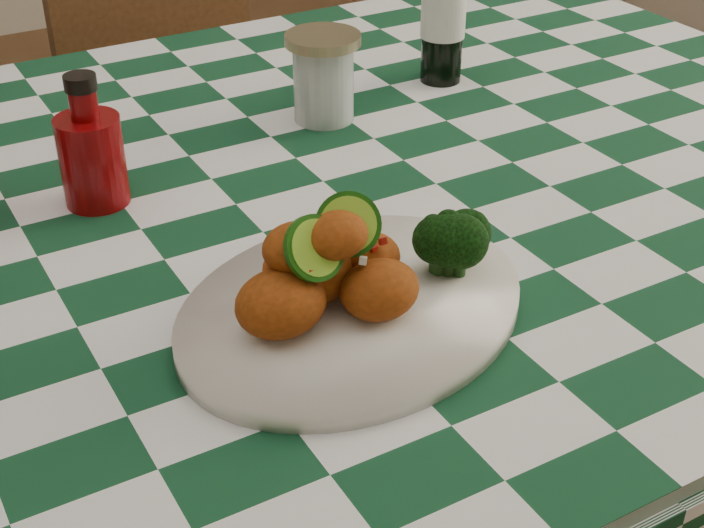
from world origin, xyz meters
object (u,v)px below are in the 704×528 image
beer_bottle (444,3)px  wooden_chair_right (204,193)px  fried_chicken_pile (332,261)px  mason_jar (323,78)px  dining_table (256,480)px  ketchup_bottle (89,141)px  plate (352,309)px

beer_bottle → wooden_chair_right: size_ratio=0.25×
fried_chicken_pile → mason_jar: (0.20, 0.38, -0.01)m
dining_table → ketchup_bottle: bearing=147.7°
plate → mason_jar: (0.18, 0.38, 0.04)m
dining_table → plate: size_ratio=5.07×
plate → beer_bottle: beer_bottle is taller
dining_table → fried_chicken_pile: size_ratio=11.67×
plate → wooden_chair_right: bearing=76.8°
fried_chicken_pile → ketchup_bottle: bearing=108.9°
wooden_chair_right → ketchup_bottle: bearing=-121.0°
plate → dining_table: bearing=91.0°
plate → ketchup_bottle: (-0.13, 0.31, 0.06)m
dining_table → ketchup_bottle: size_ratio=11.98×
dining_table → beer_bottle: (0.37, 0.18, 0.50)m
plate → fried_chicken_pile: size_ratio=2.30×
dining_table → mason_jar: 0.50m
dining_table → wooden_chair_right: bearing=72.4°
fried_chicken_pile → ketchup_bottle: 0.33m
mason_jar → wooden_chair_right: 0.70m
fried_chicken_pile → dining_table: bearing=86.4°
fried_chicken_pile → wooden_chair_right: 1.06m
dining_table → fried_chicken_pile: bearing=-93.6°
plate → mason_jar: size_ratio=3.08×
dining_table → plate: plate is taller
plate → ketchup_bottle: ketchup_bottle is taller
fried_chicken_pile → beer_bottle: 0.57m
fried_chicken_pile → beer_bottle: (0.39, 0.41, 0.04)m
dining_table → wooden_chair_right: wooden_chair_right is taller
fried_chicken_pile → ketchup_bottle: size_ratio=1.03×
ketchup_bottle → fried_chicken_pile: bearing=-71.1°
fried_chicken_pile → mason_jar: bearing=62.6°
beer_bottle → ketchup_bottle: bearing=-168.5°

